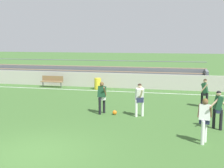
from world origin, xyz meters
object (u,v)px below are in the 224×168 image
at_px(bleacher_stand, 85,74).
at_px(bench_centre_sideline, 52,80).
at_px(trash_bin, 98,84).
at_px(player_dark_dropping_back, 102,95).
at_px(player_white_overlapping, 140,97).
at_px(player_dark_deep_cover, 205,91).
at_px(player_white_on_ball, 205,117).
at_px(soccer_ball, 115,112).
at_px(player_dark_pressing_high, 218,107).

height_order(bleacher_stand, bench_centre_sideline, bleacher_stand).
distance_m(trash_bin, player_dark_dropping_back, 7.89).
height_order(player_white_overlapping, player_dark_deep_cover, player_white_overlapping).
relative_size(bench_centre_sideline, player_dark_dropping_back, 1.09).
distance_m(bleacher_stand, bench_centre_sideline, 3.45).
distance_m(player_dark_dropping_back, player_white_overlapping, 1.95).
bearing_deg(player_white_on_ball, soccer_ball, 140.34).
bearing_deg(player_dark_dropping_back, trash_bin, 107.90).
bearing_deg(player_white_on_ball, bleacher_stand, 123.39).
bearing_deg(player_white_on_ball, bench_centre_sideline, 134.86).
relative_size(player_dark_dropping_back, player_white_overlapping, 1.01).
relative_size(bench_centre_sideline, player_white_on_ball, 1.08).
height_order(bench_centre_sideline, player_dark_pressing_high, player_dark_pressing_high).
relative_size(bleacher_stand, player_dark_dropping_back, 12.46).
height_order(bench_centre_sideline, player_dark_deep_cover, player_dark_deep_cover).
relative_size(bench_centre_sideline, trash_bin, 2.09).
distance_m(player_white_overlapping, soccer_ball, 1.53).
height_order(bleacher_stand, player_dark_pressing_high, bleacher_stand).
height_order(bleacher_stand, player_white_overlapping, bleacher_stand).
distance_m(player_dark_dropping_back, player_dark_deep_cover, 5.89).
xyz_separation_m(bleacher_stand, player_dark_deep_cover, (9.63, -7.78, 0.17)).
distance_m(bench_centre_sideline, soccer_ball, 10.37).
height_order(player_white_on_ball, soccer_ball, player_white_on_ball).
bearing_deg(trash_bin, player_white_on_ball, -56.58).
xyz_separation_m(trash_bin, soccer_ball, (3.10, -7.53, -0.32)).
relative_size(player_dark_dropping_back, player_dark_deep_cover, 1.03).
distance_m(trash_bin, player_white_overlapping, 8.77).
height_order(trash_bin, player_white_on_ball, player_white_on_ball).
distance_m(bleacher_stand, player_dark_pressing_high, 15.64).
xyz_separation_m(player_dark_dropping_back, player_dark_deep_cover, (5.18, 2.82, -0.03)).
xyz_separation_m(bench_centre_sideline, player_dark_pressing_high, (11.72, -9.16, 0.43)).
bearing_deg(trash_bin, bench_centre_sideline, 177.53).
relative_size(player_white_overlapping, player_dark_pressing_high, 0.99).
relative_size(trash_bin, player_dark_deep_cover, 0.54).
bearing_deg(player_white_on_ball, player_dark_dropping_back, 144.19).
bearing_deg(bench_centre_sideline, trash_bin, -2.47).
bearing_deg(player_dark_pressing_high, bleacher_stand, 129.36).
bearing_deg(player_white_on_ball, trash_bin, 123.42).
relative_size(player_white_on_ball, soccer_ball, 7.59).
xyz_separation_m(player_dark_pressing_high, soccer_ball, (-4.79, 1.46, -0.87)).
bearing_deg(player_dark_pressing_high, trash_bin, 131.24).
relative_size(bleacher_stand, soccer_ball, 93.55).
height_order(player_dark_pressing_high, soccer_ball, player_dark_pressing_high).
height_order(trash_bin, player_dark_pressing_high, player_dark_pressing_high).
distance_m(trash_bin, player_dark_deep_cover, 8.94).
height_order(bench_centre_sideline, trash_bin, bench_centre_sideline).
xyz_separation_m(trash_bin, player_dark_dropping_back, (2.42, -7.49, 0.55)).
bearing_deg(bench_centre_sideline, soccer_ball, -47.99).
xyz_separation_m(bleacher_stand, bench_centre_sideline, (-1.80, -2.94, -0.24)).
relative_size(player_dark_deep_cover, soccer_ball, 7.31).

